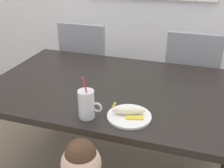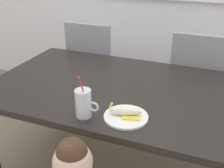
{
  "view_description": "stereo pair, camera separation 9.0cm",
  "coord_description": "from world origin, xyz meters",
  "px_view_note": "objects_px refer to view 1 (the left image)",
  "views": [
    {
      "loc": [
        0.48,
        -1.48,
        1.51
      ],
      "look_at": [
        0.04,
        -0.1,
        0.8
      ],
      "focal_mm": 43.57,
      "sensor_mm": 36.0,
      "label": 1
    },
    {
      "loc": [
        0.57,
        -1.45,
        1.51
      ],
      "look_at": [
        0.04,
        -0.1,
        0.8
      ],
      "focal_mm": 43.57,
      "sensor_mm": 36.0,
      "label": 2
    }
  ],
  "objects_px": {
    "dining_chair_right": "(190,78)",
    "snack_plate": "(129,116)",
    "dining_chair_left": "(88,65)",
    "milk_cup": "(87,106)",
    "peeled_banana": "(129,111)",
    "dining_table": "(112,97)"
  },
  "relations": [
    {
      "from": "dining_chair_left",
      "to": "snack_plate",
      "type": "bearing_deg",
      "value": 122.7
    },
    {
      "from": "milk_cup",
      "to": "peeled_banana",
      "type": "relative_size",
      "value": 1.4
    },
    {
      "from": "dining_table",
      "to": "dining_chair_left",
      "type": "relative_size",
      "value": 1.62
    },
    {
      "from": "milk_cup",
      "to": "dining_chair_right",
      "type": "bearing_deg",
      "value": 66.83
    },
    {
      "from": "milk_cup",
      "to": "dining_table",
      "type": "bearing_deg",
      "value": 89.02
    },
    {
      "from": "dining_chair_right",
      "to": "snack_plate",
      "type": "bearing_deg",
      "value": 75.67
    },
    {
      "from": "dining_table",
      "to": "snack_plate",
      "type": "xyz_separation_m",
      "value": [
        0.2,
        -0.33,
        0.09
      ]
    },
    {
      "from": "dining_chair_left",
      "to": "snack_plate",
      "type": "height_order",
      "value": "dining_chair_left"
    },
    {
      "from": "snack_plate",
      "to": "dining_chair_right",
      "type": "bearing_deg",
      "value": 75.67
    },
    {
      "from": "dining_chair_left",
      "to": "dining_chair_right",
      "type": "bearing_deg",
      "value": -179.8
    },
    {
      "from": "dining_chair_right",
      "to": "peeled_banana",
      "type": "bearing_deg",
      "value": 75.36
    },
    {
      "from": "milk_cup",
      "to": "peeled_banana",
      "type": "height_order",
      "value": "milk_cup"
    },
    {
      "from": "peeled_banana",
      "to": "dining_chair_right",
      "type": "bearing_deg",
      "value": 75.36
    },
    {
      "from": "dining_table",
      "to": "dining_chair_right",
      "type": "height_order",
      "value": "dining_chair_right"
    },
    {
      "from": "snack_plate",
      "to": "peeled_banana",
      "type": "bearing_deg",
      "value": 115.57
    },
    {
      "from": "milk_cup",
      "to": "snack_plate",
      "type": "relative_size",
      "value": 1.07
    },
    {
      "from": "dining_chair_left",
      "to": "peeled_banana",
      "type": "height_order",
      "value": "dining_chair_left"
    },
    {
      "from": "snack_plate",
      "to": "peeled_banana",
      "type": "height_order",
      "value": "peeled_banana"
    },
    {
      "from": "dining_chair_left",
      "to": "dining_chair_right",
      "type": "xyz_separation_m",
      "value": [
        0.94,
        0.0,
        0.0
      ]
    },
    {
      "from": "peeled_banana",
      "to": "milk_cup",
      "type": "bearing_deg",
      "value": -160.97
    },
    {
      "from": "dining_chair_left",
      "to": "snack_plate",
      "type": "relative_size",
      "value": 4.17
    },
    {
      "from": "dining_chair_right",
      "to": "peeled_banana",
      "type": "distance_m",
      "value": 1.11
    }
  ]
}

